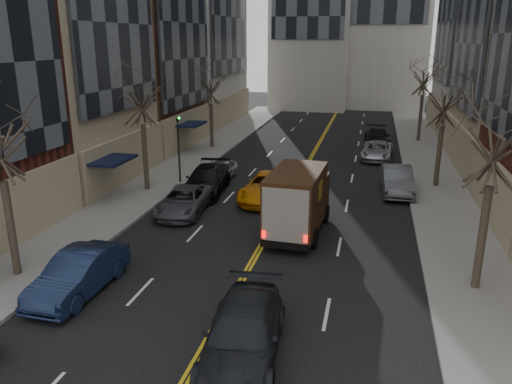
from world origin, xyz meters
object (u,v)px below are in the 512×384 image
observer_sedan (243,334)px  pedestrian (270,221)px  taxi (269,187)px  ups_truck (298,201)px

observer_sedan → pedestrian: pedestrian is taller
taxi → pedestrian: bearing=-73.6°
observer_sedan → pedestrian: bearing=91.4°
taxi → pedestrian: pedestrian is taller
ups_truck → observer_sedan: ups_truck is taller
ups_truck → pedestrian: bearing=-131.8°
observer_sedan → taxi: bearing=93.7°
taxi → ups_truck: bearing=-59.1°
ups_truck → taxi: size_ratio=1.08×
observer_sedan → pedestrian: size_ratio=2.98×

